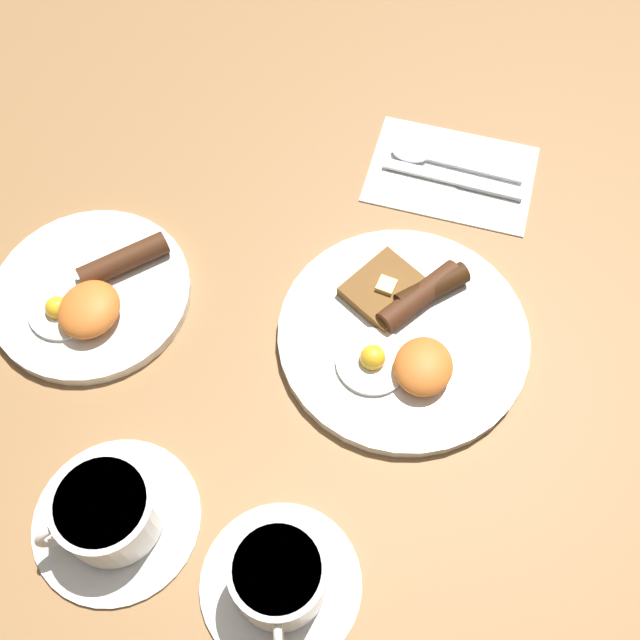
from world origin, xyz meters
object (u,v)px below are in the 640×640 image
at_px(teacup_far, 109,513).
at_px(knife, 461,181).
at_px(teacup_near, 279,579).
at_px(spoon, 423,156).
at_px(breakfast_plate_near, 404,333).
at_px(breakfast_plate_far, 92,294).

height_order(teacup_far, knife, teacup_far).
bearing_deg(knife, teacup_near, 83.47).
height_order(teacup_near, knife, teacup_near).
distance_m(knife, spoon, 0.06).
relative_size(breakfast_plate_near, teacup_far, 1.68).
bearing_deg(teacup_far, knife, -24.10).
xyz_separation_m(teacup_near, knife, (0.54, -0.06, -0.03)).
xyz_separation_m(breakfast_plate_near, knife, (0.24, -0.01, -0.01)).
bearing_deg(teacup_near, teacup_far, 87.27).
relative_size(teacup_near, teacup_far, 0.93).
bearing_deg(teacup_near, knife, -6.19).
distance_m(breakfast_plate_near, spoon, 0.27).
xyz_separation_m(breakfast_plate_near, breakfast_plate_far, (-0.06, 0.36, 0.00)).
relative_size(breakfast_plate_far, teacup_far, 1.37).
xyz_separation_m(breakfast_plate_far, teacup_near, (-0.24, -0.31, 0.02)).
bearing_deg(spoon, breakfast_plate_near, 99.19).
relative_size(breakfast_plate_near, knife, 1.56).
xyz_separation_m(breakfast_plate_far, spoon, (0.32, -0.32, -0.00)).
bearing_deg(teacup_near, breakfast_plate_near, -8.57).
bearing_deg(teacup_near, spoon, -0.34).
bearing_deg(breakfast_plate_far, knife, -51.12).
relative_size(teacup_near, knife, 0.86).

